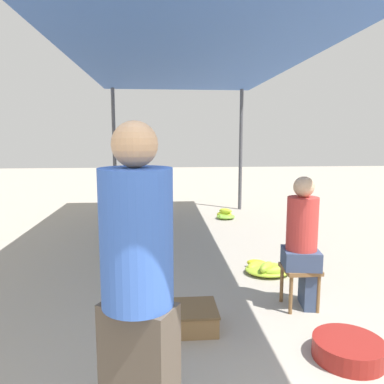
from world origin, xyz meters
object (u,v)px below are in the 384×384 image
Objects in this scene: banana_pile_left_2 at (137,229)px; crate_near at (192,317)px; banana_pile_right_0 at (225,215)px; stool at (300,275)px; vendor_seated at (303,240)px; vendor_foreground at (138,287)px; banana_pile_right_1 at (267,269)px; banana_pile_left_0 at (135,245)px; banana_pile_left_1 at (126,218)px; basin_black at (348,349)px.

banana_pile_left_2 is 1.20× the size of crate_near.
stool is at bearing -89.54° from banana_pile_right_0.
vendor_seated is at bearing 16.41° from crate_near.
vendor_foreground reaches higher than banana_pile_right_1.
banana_pile_right_1 is 1.31× the size of crate_near.
banana_pile_left_0 is (-1.76, 1.99, -0.24)m from stool.
vendor_seated is 2.40× the size of banana_pile_left_1.
basin_black is 4.36m from banana_pile_left_2.
banana_pile_right_0 reaches higher than crate_near.
banana_pile_left_2 is (-1.81, 3.05, -0.60)m from vendor_seated.
vendor_seated reaches higher than banana_pile_right_0.
banana_pile_left_0 reaches higher than banana_pile_right_1.
banana_pile_right_0 is at bearing 90.46° from stool.
banana_pile_left_2 is at bearing 101.63° from crate_near.
vendor_foreground reaches higher than vendor_seated.
stool is at bearing -171.30° from vendor_seated.
basin_black is 0.98× the size of banana_pile_left_1.
crate_near is (-1.15, 0.57, 0.02)m from basin_black.
banana_pile_right_0 is 0.70× the size of banana_pile_right_1.
vendor_seated is 2.45× the size of basin_black.
basin_black is 1.29m from crate_near.
vendor_foreground reaches higher than banana_pile_left_0.
banana_pile_right_0 is 3.16m from banana_pile_right_1.
vendor_seated reaches higher than stool.
banana_pile_right_0 reaches higher than banana_pile_right_1.
banana_pile_right_1 is at bearing 93.88° from stool.
stool is 1.17m from crate_near.
vendor_foreground is 4.01× the size of crate_near.
banana_pile_right_1 is at bearing -50.71° from banana_pile_left_2.
banana_pile_right_0 is at bearing 90.99° from basin_black.
vendor_foreground is 2.25m from stool.
banana_pile_left_1 reaches higher than crate_near.
banana_pile_left_0 reaches higher than crate_near.
vendor_foreground is 4.41× the size of banana_pile_right_0.
stool is 0.72× the size of banana_pile_right_1.
banana_pile_left_1 is at bearing -177.36° from banana_pile_right_0.
banana_pile_left_1 is (-0.59, 5.58, -0.85)m from vendor_foreground.
banana_pile_left_1 is 1.24× the size of crate_near.
banana_pile_left_1 is at bearing 117.45° from stool.
stool is at bearing -62.55° from banana_pile_left_1.
vendor_foreground is 4.71m from banana_pile_left_2.
banana_pile_left_1 is 0.99m from banana_pile_left_2.
banana_pile_right_1 is (1.70, -1.05, -0.04)m from banana_pile_left_0.
banana_pile_right_0 is (-0.03, 4.10, -0.26)m from stool.
vendor_seated is at bearing 92.17° from basin_black.
vendor_foreground is 1.34× the size of vendor_seated.
crate_near is (0.66, -2.31, -0.00)m from banana_pile_left_0.
banana_pile_right_1 is at bearing 50.54° from crate_near.
basin_black is at bearing 23.82° from vendor_foreground.
vendor_foreground is at bearing -107.37° from crate_near.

